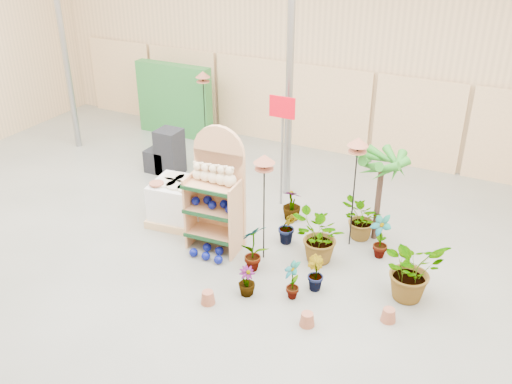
# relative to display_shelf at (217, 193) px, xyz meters

# --- Properties ---
(room) EXTENTS (15.20, 12.10, 4.70)m
(room) POSITION_rel_display_shelf_xyz_m (0.27, -0.30, 1.23)
(room) COLOR slate
(room) RESTS_ON ground
(display_shelf) EXTENTS (0.93, 0.63, 2.15)m
(display_shelf) POSITION_rel_display_shelf_xyz_m (0.00, 0.00, 0.00)
(display_shelf) COLOR tan
(display_shelf) RESTS_ON ground
(teddy_bears) EXTENTS (0.80, 0.22, 0.35)m
(teddy_bears) POSITION_rel_display_shelf_xyz_m (0.03, -0.10, 0.38)
(teddy_bears) COLOR beige
(teddy_bears) RESTS_ON display_shelf
(gazing_balls_shelf) EXTENTS (0.79, 0.27, 0.15)m
(gazing_balls_shelf) POSITION_rel_display_shelf_xyz_m (0.00, -0.13, -0.14)
(gazing_balls_shelf) COLOR #070F6A
(gazing_balls_shelf) RESTS_ON display_shelf
(gazing_balls_floor) EXTENTS (0.63, 0.39, 0.15)m
(gazing_balls_floor) POSITION_rel_display_shelf_xyz_m (0.06, -0.45, -0.91)
(gazing_balls_floor) COLOR #070F6A
(gazing_balls_floor) RESTS_ON ground
(pallet_stack) EXTENTS (1.23, 1.07, 0.84)m
(pallet_stack) POSITION_rel_display_shelf_xyz_m (-0.97, 0.35, -0.58)
(pallet_stack) COLOR tan
(pallet_stack) RESTS_ON ground
(charcoal_planters) EXTENTS (0.80, 0.50, 1.00)m
(charcoal_planters) POSITION_rel_display_shelf_xyz_m (-2.45, 2.01, -0.57)
(charcoal_planters) COLOR black
(charcoal_planters) RESTS_ON ground
(trellis_stock) EXTENTS (2.00, 0.30, 1.80)m
(trellis_stock) POSITION_rel_display_shelf_xyz_m (-3.53, 3.99, -0.08)
(trellis_stock) COLOR #276F2E
(trellis_stock) RESTS_ON ground
(offer_sign) EXTENTS (0.50, 0.08, 2.20)m
(offer_sign) POSITION_rel_display_shelf_xyz_m (0.37, 1.77, 0.59)
(offer_sign) COLOR gray
(offer_sign) RESTS_ON ground
(bird_table_front) EXTENTS (0.34, 0.34, 1.88)m
(bird_table_front) POSITION_rel_display_shelf_xyz_m (0.89, -0.05, 0.76)
(bird_table_front) COLOR black
(bird_table_front) RESTS_ON ground
(bird_table_right) EXTENTS (0.34, 0.34, 1.99)m
(bird_table_right) POSITION_rel_display_shelf_xyz_m (2.04, 0.98, 0.87)
(bird_table_right) COLOR black
(bird_table_right) RESTS_ON ground
(bird_table_back) EXTENTS (0.34, 0.34, 1.89)m
(bird_table_back) POSITION_rel_display_shelf_xyz_m (-2.36, 3.50, 0.78)
(bird_table_back) COLOR black
(bird_table_back) RESTS_ON ground
(palm) EXTENTS (0.70, 0.70, 1.74)m
(palm) POSITION_rel_display_shelf_xyz_m (2.37, 1.38, 0.50)
(palm) COLOR #3D291F
(palm) RESTS_ON ground
(potted_plant_0) EXTENTS (0.49, 0.54, 0.86)m
(potted_plant_0) POSITION_rel_display_shelf_xyz_m (0.88, -0.43, -0.55)
(potted_plant_0) COLOR #25741E
(potted_plant_0) RESTS_ON ground
(potted_plant_2) EXTENTS (0.91, 0.99, 0.92)m
(potted_plant_2) POSITION_rel_display_shelf_xyz_m (1.75, 0.24, -0.52)
(potted_plant_2) COLOR #25741E
(potted_plant_2) RESTS_ON ground
(potted_plant_4) EXTENTS (0.49, 0.48, 0.78)m
(potted_plant_4) POSITION_rel_display_shelf_xyz_m (2.60, 0.84, -0.59)
(potted_plant_4) COLOR #25741E
(potted_plant_4) RESTS_ON ground
(potted_plant_5) EXTENTS (0.44, 0.40, 0.64)m
(potted_plant_5) POSITION_rel_display_shelf_xyz_m (1.07, 0.55, -0.66)
(potted_plant_5) COLOR #25741E
(potted_plant_5) RESTS_ON ground
(potted_plant_6) EXTENTS (0.69, 0.77, 0.77)m
(potted_plant_6) POSITION_rel_display_shelf_xyz_m (2.15, 1.23, -0.60)
(potted_plant_6) COLOR #25741E
(potted_plant_6) RESTS_ON ground
(potted_plant_7) EXTENTS (0.35, 0.35, 0.47)m
(potted_plant_7) POSITION_rel_display_shelf_xyz_m (1.09, -1.06, -0.75)
(potted_plant_7) COLOR #25741E
(potted_plant_7) RESTS_ON ground
(potted_plant_8) EXTENTS (0.37, 0.41, 0.64)m
(potted_plant_8) POSITION_rel_display_shelf_xyz_m (1.73, -0.82, -0.66)
(potted_plant_8) COLOR #25741E
(potted_plant_8) RESTS_ON ground
(potted_plant_9) EXTENTS (0.39, 0.38, 0.56)m
(potted_plant_9) POSITION_rel_display_shelf_xyz_m (1.95, -0.47, -0.70)
(potted_plant_9) COLOR #25741E
(potted_plant_9) RESTS_ON ground
(potted_plant_10) EXTENTS (1.18, 1.19, 1.00)m
(potted_plant_10) POSITION_rel_display_shelf_xyz_m (3.30, -0.02, -0.48)
(potted_plant_10) COLOR #25741E
(potted_plant_10) RESTS_ON ground
(potted_plant_11) EXTENTS (0.38, 0.38, 0.62)m
(potted_plant_11) POSITION_rel_display_shelf_xyz_m (0.80, 1.33, -0.67)
(potted_plant_11) COLOR #25741E
(potted_plant_11) RESTS_ON ground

